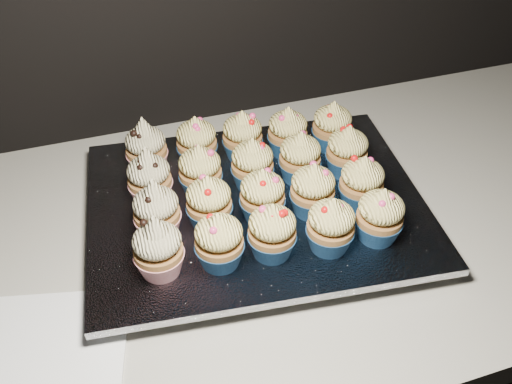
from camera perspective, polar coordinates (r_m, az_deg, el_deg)
cabinet at (r=1.27m, az=10.86°, el=-16.25°), size 2.40×0.60×0.86m
worktop at (r=0.94m, az=14.21°, el=-0.73°), size 2.44×0.64×0.04m
napkin at (r=0.73m, az=-19.70°, el=-14.64°), size 0.20×0.20×0.00m
baking_tray at (r=0.84m, az=0.00°, el=-2.03°), size 0.48×0.38×0.02m
foil_lining at (r=0.83m, az=0.00°, el=-1.16°), size 0.52×0.42×0.01m
cupcake_0 at (r=0.71m, az=-9.78°, el=-5.56°), size 0.06×0.06×0.10m
cupcake_1 at (r=0.71m, az=-3.71°, el=-4.91°), size 0.06×0.06×0.08m
cupcake_2 at (r=0.72m, az=1.62°, el=-3.98°), size 0.06×0.06×0.08m
cupcake_3 at (r=0.74m, az=7.48°, el=-3.36°), size 0.06×0.06×0.08m
cupcake_4 at (r=0.76m, az=12.29°, el=-2.35°), size 0.06×0.06×0.08m
cupcake_5 at (r=0.76m, az=-9.92°, el=-1.85°), size 0.06×0.06×0.10m
cupcake_6 at (r=0.76m, az=-4.72°, el=-1.09°), size 0.06×0.06×0.08m
cupcake_7 at (r=0.77m, az=0.64°, el=-0.38°), size 0.06×0.06×0.08m
cupcake_8 at (r=0.79m, az=5.68°, el=0.18°), size 0.06×0.06×0.08m
cupcake_9 at (r=0.81m, az=10.51°, el=0.91°), size 0.06×0.06×0.08m
cupcake_10 at (r=0.81m, az=-10.61°, el=1.41°), size 0.06×0.06×0.10m
cupcake_11 at (r=0.82m, az=-5.59°, el=2.10°), size 0.06×0.06×0.08m
cupcake_12 at (r=0.83m, az=-0.37°, el=2.78°), size 0.06×0.06×0.08m
cupcake_13 at (r=0.84m, az=4.42°, el=3.45°), size 0.06×0.06×0.08m
cupcake_14 at (r=0.86m, az=9.09°, el=4.02°), size 0.06×0.06×0.08m
cupcake_15 at (r=0.87m, az=-10.93°, el=4.37°), size 0.06×0.06×0.10m
cupcake_16 at (r=0.88m, az=-5.95°, el=4.99°), size 0.06×0.06×0.08m
cupcake_17 at (r=0.89m, az=-1.36°, el=5.59°), size 0.06×0.06×0.08m
cupcake_18 at (r=0.90m, az=3.17°, el=5.99°), size 0.06×0.06×0.08m
cupcake_19 at (r=0.92m, az=7.61°, el=6.51°), size 0.06×0.06×0.08m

